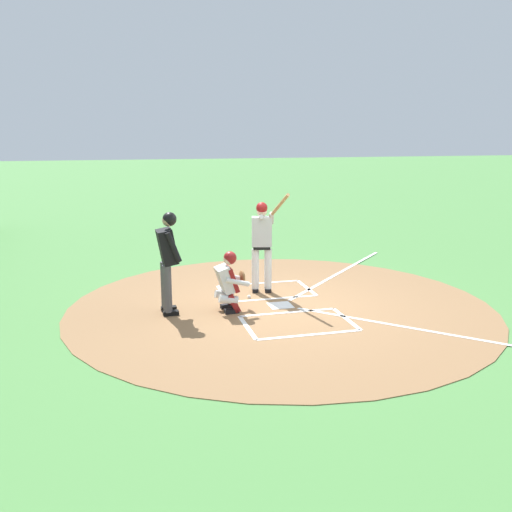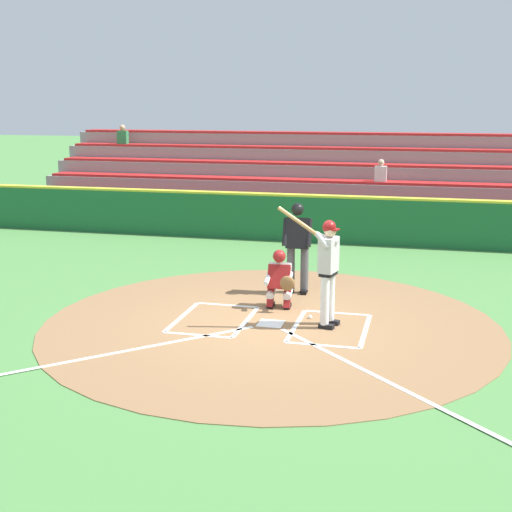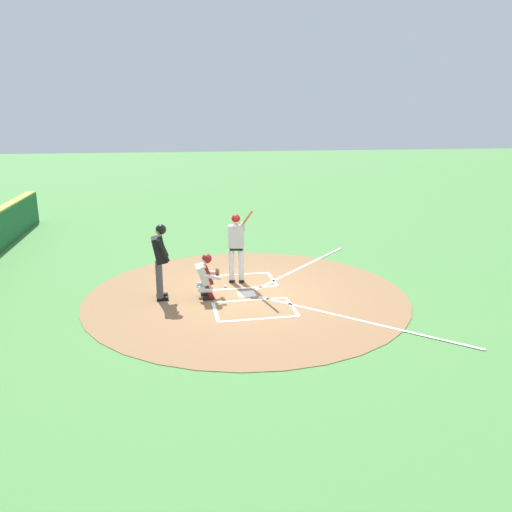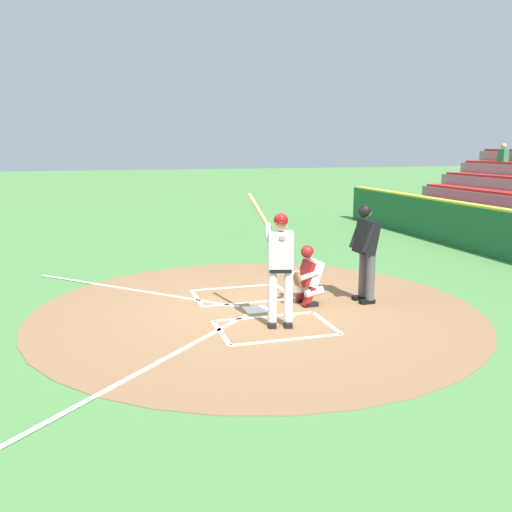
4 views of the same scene
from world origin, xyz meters
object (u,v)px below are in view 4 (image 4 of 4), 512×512
catcher (308,274)px  baseball (293,316)px  plate_umpire (366,246)px  batter (280,261)px

catcher → baseball: size_ratio=15.27×
catcher → plate_umpire: size_ratio=0.61×
plate_umpire → catcher: bearing=83.4°
catcher → plate_umpire: 1.20m
catcher → plate_umpire: bearing=-96.6°
catcher → baseball: bearing=141.5°
batter → catcher: 1.45m
plate_umpire → batter: bearing=114.1°
batter → plate_umpire: batter is taller
batter → baseball: (0.34, -0.36, -1.06)m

